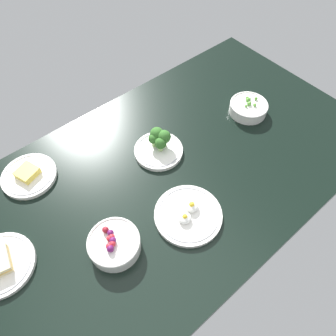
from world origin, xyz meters
TOP-DOWN VIEW (x-y plane):
  - dining_table at (0.00, 0.00)cm, footprint 155.12×85.59cm
  - bowl_berries at (29.83, 11.23)cm, footprint 15.44×15.44cm
  - bowl_peas at (-43.37, -1.93)cm, footprint 15.00×15.00cm
  - plate_broccoli at (-3.51, -9.31)cm, footprint 17.65×17.65cm
  - plate_eggs at (6.26, 17.36)cm, footprint 21.49×21.49cm
  - plate_sandwich at (58.03, -5.28)cm, footprint 19.55×19.55cm
  - plate_cheese at (38.07, -28.79)cm, footprint 18.59×18.59cm

SIDE VIEW (x-z plane):
  - dining_table at x=0.00cm, z-range 0.00..4.00cm
  - plate_eggs at x=6.26cm, z-range 2.72..7.46cm
  - plate_cheese at x=38.07cm, z-range 3.19..7.07cm
  - plate_sandwich at x=58.03cm, z-range 3.00..7.59cm
  - bowl_peas at x=-43.37cm, z-range 3.65..9.21cm
  - plate_broccoli at x=-3.51cm, z-range 2.47..11.12cm
  - bowl_berries at x=29.83cm, z-range 3.43..10.19cm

